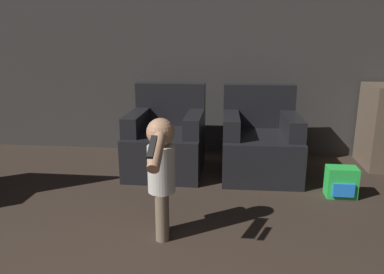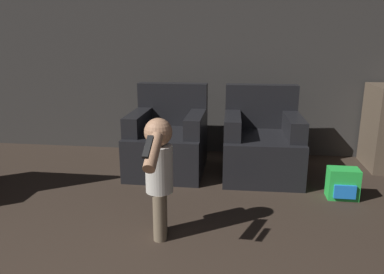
% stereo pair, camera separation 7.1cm
% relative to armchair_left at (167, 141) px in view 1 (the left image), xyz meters
% --- Properties ---
extents(wall_back, '(8.40, 0.05, 2.60)m').
position_rel_armchair_left_xyz_m(wall_back, '(0.15, 0.74, 0.98)').
color(wall_back, '#33302D').
rests_on(wall_back, ground_plane).
extents(armchair_left, '(0.76, 0.86, 0.90)m').
position_rel_armchair_left_xyz_m(armchair_left, '(0.00, 0.00, 0.00)').
color(armchair_left, black).
rests_on(armchair_left, ground_plane).
extents(armchair_right, '(0.78, 0.88, 0.90)m').
position_rel_armchair_left_xyz_m(armchair_right, '(0.98, -0.00, 0.00)').
color(armchair_right, black).
rests_on(armchair_right, ground_plane).
extents(person_toddler, '(0.19, 0.59, 0.87)m').
position_rel_armchair_left_xyz_m(person_toddler, '(0.21, -1.39, 0.19)').
color(person_toddler, brown).
rests_on(person_toddler, ground_plane).
extents(toy_backpack, '(0.26, 0.19, 0.27)m').
position_rel_armchair_left_xyz_m(toy_backpack, '(1.67, -0.54, -0.18)').
color(toy_backpack, green).
rests_on(toy_backpack, ground_plane).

